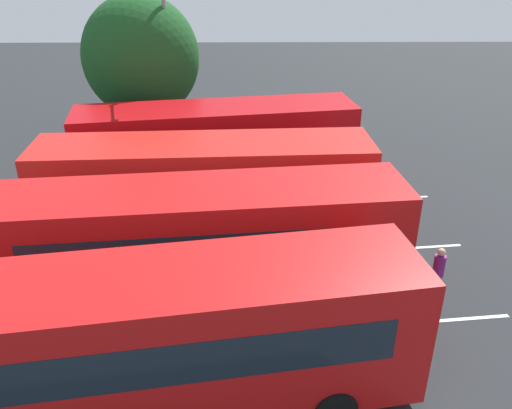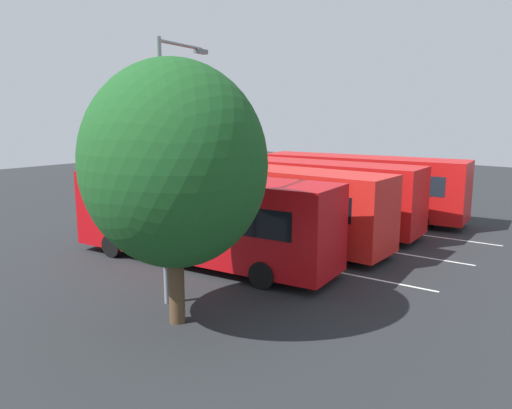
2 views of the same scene
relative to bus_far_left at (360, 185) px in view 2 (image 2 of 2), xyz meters
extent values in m
plane|color=#232628|center=(0.62, 5.82, -1.85)|extent=(77.80, 77.80, 0.00)
cube|color=red|center=(-0.03, 0.00, 0.01)|extent=(11.30, 4.24, 3.06)
cube|color=#19232D|center=(5.38, 0.86, 0.83)|extent=(0.47, 2.21, 1.29)
cube|color=#19232D|center=(-0.23, 1.21, 0.37)|extent=(9.17, 1.55, 0.98)
cube|color=#19232D|center=(0.17, -1.22, 0.37)|extent=(9.17, 1.55, 0.98)
cube|color=black|center=(5.40, 0.87, 1.36)|extent=(0.42, 2.01, 0.32)
cube|color=black|center=(5.41, 0.87, -1.30)|extent=(0.47, 2.31, 0.36)
cylinder|color=black|center=(3.27, 1.74, -1.38)|extent=(0.97, 0.42, 0.93)
cylinder|color=black|center=(3.65, -0.63, -1.38)|extent=(0.97, 0.42, 0.93)
cylinder|color=black|center=(-3.71, 0.62, -1.38)|extent=(0.97, 0.42, 0.93)
cylinder|color=black|center=(-3.33, -1.75, -1.38)|extent=(0.97, 0.42, 0.93)
cube|color=red|center=(0.64, 4.02, 0.01)|extent=(11.24, 3.63, 3.06)
cube|color=#19232D|center=(6.09, 4.58, 0.83)|extent=(0.35, 2.22, 1.29)
cube|color=#19232D|center=(0.51, 5.24, 0.37)|extent=(9.23, 1.02, 0.98)
cube|color=#19232D|center=(0.76, 2.80, 0.37)|extent=(9.23, 1.02, 0.98)
cube|color=black|center=(6.11, 4.58, 1.36)|extent=(0.31, 2.02, 0.32)
cube|color=black|center=(6.12, 4.58, -1.30)|extent=(0.34, 2.32, 0.36)
cylinder|color=black|center=(4.03, 5.57, -1.38)|extent=(0.96, 0.37, 0.93)
cylinder|color=black|center=(4.28, 3.19, -1.38)|extent=(0.96, 0.37, 0.93)
cylinder|color=black|center=(-3.00, 4.85, -1.38)|extent=(0.96, 0.37, 0.93)
cylinder|color=black|center=(-2.75, 2.47, -1.38)|extent=(0.96, 0.37, 0.93)
cube|color=red|center=(0.36, 7.53, 0.01)|extent=(11.15, 3.05, 3.06)
cube|color=black|center=(5.83, 7.80, 0.83)|extent=(0.23, 2.22, 1.29)
cube|color=black|center=(0.30, 8.76, 0.37)|extent=(9.27, 0.53, 0.98)
cube|color=black|center=(0.42, 6.30, 0.37)|extent=(9.27, 0.53, 0.98)
cube|color=black|center=(5.85, 7.80, 1.36)|extent=(0.20, 2.02, 0.32)
cube|color=black|center=(5.86, 7.80, -1.30)|extent=(0.21, 2.32, 0.36)
cylinder|color=black|center=(3.83, 8.90, -1.38)|extent=(0.95, 0.32, 0.93)
cylinder|color=black|center=(3.95, 6.50, -1.38)|extent=(0.95, 0.32, 0.93)
cylinder|color=black|center=(-3.22, 8.56, -1.38)|extent=(0.95, 0.32, 0.93)
cylinder|color=black|center=(-3.11, 6.16, -1.38)|extent=(0.95, 0.32, 0.93)
cube|color=#B70C11|center=(0.54, 11.56, 0.01)|extent=(11.30, 4.21, 3.06)
cube|color=black|center=(5.95, 12.42, 0.83)|extent=(0.47, 2.21, 1.29)
cube|color=black|center=(0.35, 12.78, 0.37)|extent=(9.17, 1.53, 0.98)
cube|color=black|center=(0.74, 10.35, 0.37)|extent=(9.17, 1.53, 0.98)
cube|color=black|center=(5.97, 12.42, 1.36)|extent=(0.41, 2.01, 0.32)
cube|color=black|center=(5.98, 12.42, -1.30)|extent=(0.46, 2.31, 0.36)
cylinder|color=black|center=(3.84, 13.30, -1.38)|extent=(0.97, 0.42, 0.93)
cylinder|color=black|center=(4.22, 10.93, -1.38)|extent=(0.97, 0.42, 0.93)
cylinder|color=black|center=(-3.13, 12.19, -1.38)|extent=(0.97, 0.42, 0.93)
cylinder|color=black|center=(-2.76, 9.82, -1.38)|extent=(0.97, 0.42, 0.93)
cylinder|color=#232833|center=(7.08, 3.61, -1.44)|extent=(0.13, 0.13, 0.83)
cylinder|color=#232833|center=(7.16, 3.75, -1.44)|extent=(0.13, 0.13, 0.83)
cylinder|color=#721966|center=(7.12, 3.68, -0.69)|extent=(0.44, 0.44, 0.66)
sphere|color=tan|center=(7.12, 3.68, -0.25)|extent=(0.23, 0.23, 0.23)
cylinder|color=gray|center=(-1.72, 15.08, 2.08)|extent=(0.16, 0.16, 7.87)
cylinder|color=gray|center=(-1.45, 14.02, 5.92)|extent=(0.64, 2.16, 0.10)
cube|color=slate|center=(-1.18, 12.95, 5.84)|extent=(0.33, 0.59, 0.14)
cylinder|color=#4C3823|center=(-3.03, 15.80, -0.62)|extent=(0.44, 0.44, 2.46)
ellipsoid|color=#194C1E|center=(-3.03, 15.80, 2.58)|extent=(5.25, 4.73, 5.52)
cube|color=silver|center=(0.62, 2.08, -1.85)|extent=(16.74, 1.84, 0.01)
cube|color=silver|center=(0.62, 5.82, -1.85)|extent=(16.74, 1.84, 0.01)
cube|color=silver|center=(0.62, 9.56, -1.85)|extent=(16.74, 1.84, 0.01)
camera|label=1|loc=(1.89, -8.69, 7.53)|focal=37.42mm
camera|label=2|loc=(-13.27, 24.42, 3.95)|focal=35.14mm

